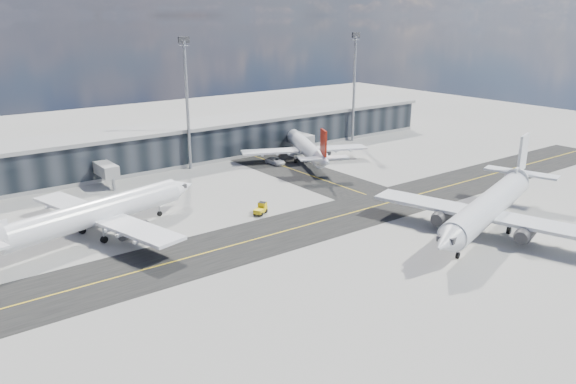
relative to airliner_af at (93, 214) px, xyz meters
The scene contains 9 objects.
ground 37.18m from the airliner_af, 32.03° to the right, with size 300.00×300.00×0.00m, color gray.
taxiway_lanes 36.56m from the airliner_af, 14.12° to the right, with size 180.00×63.00×0.03m.
terminal_concourse 47.26m from the airliner_af, 48.38° to the left, with size 152.00×19.80×8.80m.
floodlight_masts 43.88m from the airliner_af, 42.17° to the left, with size 102.50×0.70×28.90m.
airliner_af is the anchor object (origin of this frame).
airliner_redtail 58.53m from the airliner_af, 17.14° to the left, with size 29.20×33.84×10.52m.
airliner_near 62.34m from the airliner_af, 34.14° to the right, with size 42.32×36.48×12.78m.
baggage_tug 27.86m from the airliner_af, 13.36° to the right, with size 3.35×2.84×1.91m.
service_van 52.95m from the airliner_af, 22.23° to the left, with size 2.45×5.30×1.47m, color white.
Camera 1 is at (-56.17, -63.57, 33.11)m, focal length 35.00 mm.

